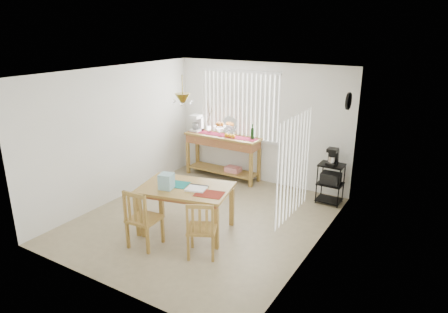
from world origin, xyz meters
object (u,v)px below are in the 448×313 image
Objects in this scene: sideboard at (223,146)px; dining_table at (186,192)px; wire_cart at (331,180)px; cart_items at (333,157)px; chair_right at (202,229)px; chair_left at (143,219)px.

dining_table is (0.77, -2.44, -0.05)m from sideboard.
wire_cart is at bearing -2.41° from sideboard.
cart_items is at bearing 90.00° from wire_cart.
cart_items is (2.49, -0.10, 0.20)m from sideboard.
chair_right is at bearing -110.17° from wire_cart.
chair_left is at bearing -122.45° from cart_items.
dining_table is 1.81× the size of chair_right.
chair_right is (-1.05, -2.88, -0.50)m from cart_items.
chair_left is at bearing -165.38° from chair_right.
dining_table is at bearing 141.57° from chair_right.
sideboard is 3.32m from chair_right.
chair_right is (0.67, -0.53, -0.25)m from dining_table.
sideboard is 5.39× the size of cart_items.
dining_table is at bearing -72.58° from sideboard.
chair_left is (-0.26, -0.78, -0.22)m from dining_table.
cart_items reaches higher than chair_right.
cart_items reaches higher than chair_left.
chair_left is 1.06× the size of chair_right.
cart_items reaches higher than wire_cart.
dining_table is at bearing -126.40° from cart_items.
wire_cart is at bearing 57.48° from chair_left.
cart_items is at bearing 57.55° from chair_left.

